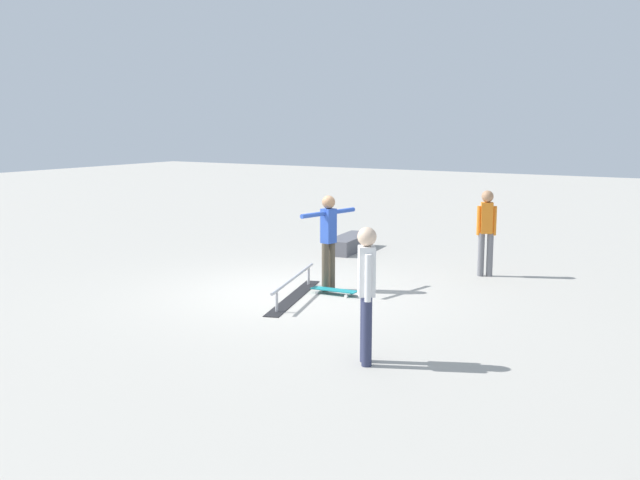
{
  "coord_description": "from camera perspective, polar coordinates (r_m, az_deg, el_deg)",
  "views": [
    {
      "loc": [
        10.03,
        6.55,
        2.85
      ],
      "look_at": [
        0.27,
        0.68,
        1.0
      ],
      "focal_mm": 40.96,
      "sensor_mm": 36.0,
      "label": 1
    }
  ],
  "objects": [
    {
      "name": "ground_plane",
      "position": [
        12.32,
        -2.04,
        -4.16
      ],
      "size": [
        60.0,
        60.0,
        0.0
      ],
      "primitive_type": "plane",
      "color": "#ADA89E"
    },
    {
      "name": "grind_rail",
      "position": [
        11.96,
        -2.06,
        -3.81
      ],
      "size": [
        2.49,
        0.98,
        0.36
      ],
      "rotation": [
        0.0,
        0.0,
        0.3
      ],
      "color": "black",
      "rests_on": "ground_plane"
    },
    {
      "name": "skate_ledge",
      "position": [
        16.29,
        2.29,
        -0.27
      ],
      "size": [
        1.77,
        0.77,
        0.33
      ],
      "primitive_type": "cube",
      "rotation": [
        0.0,
        0.0,
        0.13
      ],
      "color": "#595960",
      "rests_on": "ground_plane"
    },
    {
      "name": "skater_main",
      "position": [
        12.33,
        0.67,
        0.34
      ],
      "size": [
        1.3,
        0.33,
        1.63
      ],
      "rotation": [
        0.0,
        0.0,
        2.94
      ],
      "color": "brown",
      "rests_on": "ground_plane"
    },
    {
      "name": "skateboard_main",
      "position": [
        12.18,
        1.11,
        -3.95
      ],
      "size": [
        0.3,
        0.81,
        0.09
      ],
      "rotation": [
        0.0,
        0.0,
        1.64
      ],
      "color": "teal",
      "rests_on": "ground_plane"
    },
    {
      "name": "bystander_white_shirt",
      "position": [
        8.58,
        3.65,
        -3.72
      ],
      "size": [
        0.35,
        0.28,
        1.65
      ],
      "rotation": [
        0.0,
        0.0,
        0.59
      ],
      "color": "#2D3351",
      "rests_on": "ground_plane"
    },
    {
      "name": "bystander_orange_shirt",
      "position": [
        13.83,
        12.87,
        0.91
      ],
      "size": [
        0.26,
        0.36,
        1.6
      ],
      "rotation": [
        0.0,
        0.0,
        5.14
      ],
      "color": "slate",
      "rests_on": "ground_plane"
    }
  ]
}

